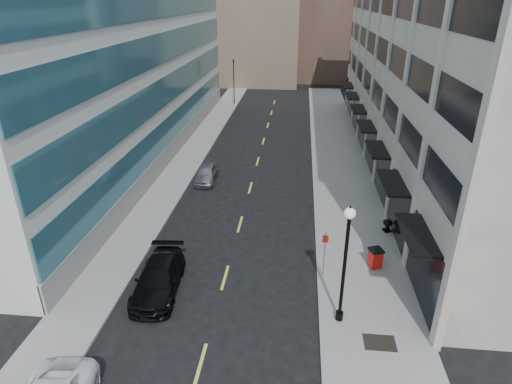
% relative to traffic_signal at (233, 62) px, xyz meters
% --- Properties ---
extents(sidewalk_right, '(5.00, 80.00, 0.15)m').
position_rel_traffic_signal_xyz_m(sidewalk_right, '(13.00, -28.00, -5.64)').
color(sidewalk_right, gray).
rests_on(sidewalk_right, ground).
extents(sidewalk_left, '(3.00, 80.00, 0.15)m').
position_rel_traffic_signal_xyz_m(sidewalk_left, '(-1.00, -28.00, -5.64)').
color(sidewalk_left, gray).
rests_on(sidewalk_left, ground).
extents(building_right, '(15.30, 46.50, 18.25)m').
position_rel_traffic_signal_xyz_m(building_right, '(22.44, -21.01, 3.28)').
color(building_right, beige).
rests_on(building_right, ground).
extents(building_left, '(16.14, 46.00, 20.00)m').
position_rel_traffic_signal_xyz_m(building_left, '(-10.45, -21.00, 4.27)').
color(building_left, silver).
rests_on(building_left, ground).
extents(skyline_tan_far, '(12.00, 14.00, 22.00)m').
position_rel_traffic_signal_xyz_m(skyline_tan_far, '(-8.50, 30.00, 5.28)').
color(skyline_tan_far, '#7F6853').
rests_on(skyline_tan_far, ground).
extents(skyline_stone, '(10.00, 14.00, 20.00)m').
position_rel_traffic_signal_xyz_m(skyline_stone, '(23.50, 18.00, 4.28)').
color(skyline_stone, beige).
rests_on(skyline_stone, ground).
extents(grate_far, '(1.40, 1.00, 0.01)m').
position_rel_traffic_signal_xyz_m(grate_far, '(13.10, -44.20, -5.56)').
color(grate_far, black).
rests_on(grate_far, sidewalk_right).
extents(road_centerline, '(0.15, 68.20, 0.01)m').
position_rel_traffic_signal_xyz_m(road_centerline, '(5.50, -31.00, -5.71)').
color(road_centerline, '#D8CC4C').
rests_on(road_centerline, ground).
extents(traffic_signal, '(0.66, 0.66, 6.98)m').
position_rel_traffic_signal_xyz_m(traffic_signal, '(0.00, 0.00, 0.00)').
color(traffic_signal, black).
rests_on(traffic_signal, ground).
extents(car_black_pickup, '(2.50, 5.35, 1.51)m').
position_rel_traffic_signal_xyz_m(car_black_pickup, '(2.30, -41.44, -4.96)').
color(car_black_pickup, black).
rests_on(car_black_pickup, ground).
extents(car_silver_sedan, '(1.73, 3.99, 1.34)m').
position_rel_traffic_signal_xyz_m(car_silver_sedan, '(1.76, -27.00, -5.05)').
color(car_silver_sedan, gray).
rests_on(car_silver_sedan, ground).
extents(trash_bin, '(0.89, 0.89, 1.14)m').
position_rel_traffic_signal_xyz_m(trash_bin, '(13.70, -38.32, -4.95)').
color(trash_bin, red).
rests_on(trash_bin, sidewalk_right).
extents(lamppost, '(0.50, 0.50, 6.00)m').
position_rel_traffic_signal_xyz_m(lamppost, '(11.43, -42.85, -2.05)').
color(lamppost, black).
rests_on(lamppost, sidewalk_right).
extents(sign_post, '(0.32, 0.07, 2.69)m').
position_rel_traffic_signal_xyz_m(sign_post, '(10.80, -39.44, -3.86)').
color(sign_post, slate).
rests_on(sign_post, sidewalk_right).
extents(urn_planter, '(0.61, 0.61, 0.84)m').
position_rel_traffic_signal_xyz_m(urn_planter, '(15.10, -34.21, -5.06)').
color(urn_planter, black).
rests_on(urn_planter, sidewalk_right).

